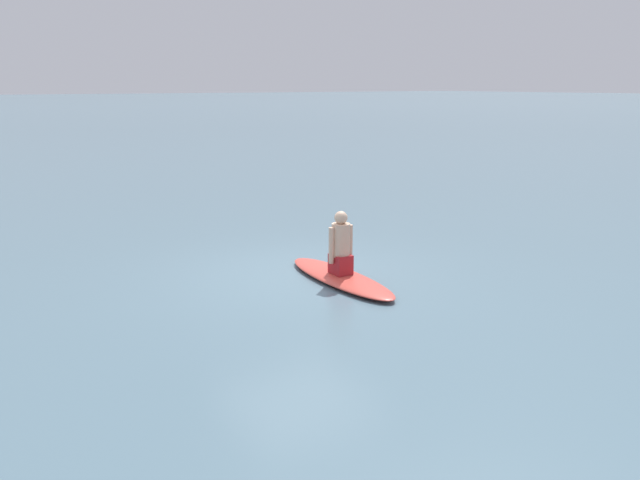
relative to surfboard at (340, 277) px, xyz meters
The scene contains 3 objects.
ground_plane 0.81m from the surfboard, 62.17° to the right, with size 400.00×400.00×0.00m, color slate.
surfboard is the anchor object (origin of this frame).
person_paddler 0.54m from the surfboard, 116.57° to the left, with size 0.45×0.35×1.05m.
Camera 1 is at (5.44, 8.81, 3.17)m, focal length 35.54 mm.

